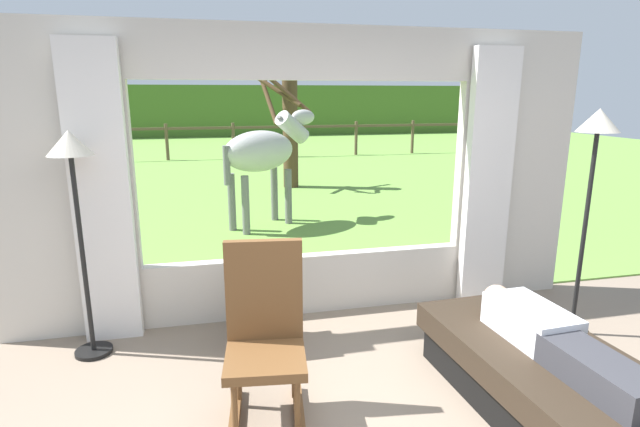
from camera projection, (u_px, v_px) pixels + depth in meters
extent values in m
cube|color=beige|center=(59.00, 186.00, 3.92)|extent=(1.15, 0.12, 2.55)
cube|color=beige|center=(512.00, 169.00, 4.81)|extent=(1.15, 0.12, 2.55)
cube|color=beige|center=(309.00, 283.00, 4.60)|extent=(2.90, 0.12, 0.55)
cube|color=beige|center=(308.00, 52.00, 4.11)|extent=(2.90, 0.12, 0.45)
cube|color=silver|center=(101.00, 197.00, 3.88)|extent=(0.44, 0.10, 2.40)
cube|color=silver|center=(488.00, 180.00, 4.62)|extent=(0.44, 0.10, 2.40)
cube|color=olive|center=(235.00, 161.00, 14.98)|extent=(36.00, 21.68, 0.02)
cube|color=#476A28|center=(222.00, 111.00, 24.01)|extent=(36.00, 2.00, 2.40)
cube|color=black|center=(538.00, 390.00, 3.20)|extent=(0.91, 1.60, 0.24)
cube|color=#2D2319|center=(542.00, 361.00, 3.15)|extent=(0.99, 1.74, 0.18)
cube|color=silver|center=(530.00, 322.00, 3.25)|extent=(0.37, 0.62, 0.22)
cube|color=#333338|center=(599.00, 373.00, 2.69)|extent=(0.31, 0.69, 0.18)
sphere|color=tan|center=(497.00, 298.00, 3.62)|extent=(0.20, 0.20, 0.20)
cube|color=brown|center=(265.00, 358.00, 2.97)|extent=(0.54, 0.54, 0.06)
cube|color=brown|center=(264.00, 292.00, 3.09)|extent=(0.48, 0.12, 0.68)
cube|color=brown|center=(235.00, 420.00, 3.04)|extent=(0.15, 0.68, 0.06)
cube|color=brown|center=(299.00, 416.00, 3.08)|extent=(0.15, 0.68, 0.06)
cylinder|color=brown|center=(235.00, 409.00, 2.82)|extent=(0.04, 0.04, 0.38)
cylinder|color=brown|center=(297.00, 405.00, 2.86)|extent=(0.04, 0.04, 0.38)
cylinder|color=brown|center=(238.00, 374.00, 3.17)|extent=(0.04, 0.04, 0.38)
cylinder|color=brown|center=(294.00, 371.00, 3.21)|extent=(0.04, 0.04, 0.38)
cube|color=brown|center=(258.00, 285.00, 3.93)|extent=(0.44, 0.44, 0.03)
cylinder|color=brown|center=(240.00, 327.00, 3.79)|extent=(0.04, 0.04, 0.49)
cylinder|color=brown|center=(283.00, 322.00, 3.87)|extent=(0.04, 0.04, 0.49)
cylinder|color=brown|center=(237.00, 309.00, 4.12)|extent=(0.04, 0.04, 0.49)
cylinder|color=brown|center=(277.00, 305.00, 4.19)|extent=(0.04, 0.04, 0.49)
cylinder|color=#9E6042|center=(247.00, 275.00, 3.95)|extent=(0.14, 0.14, 0.12)
sphere|color=#2D6B2D|center=(247.00, 257.00, 3.92)|extent=(0.22, 0.22, 0.22)
cube|color=black|center=(271.00, 284.00, 3.89)|extent=(0.17, 0.12, 0.02)
cube|color=#23478C|center=(270.00, 280.00, 3.89)|extent=(0.18, 0.14, 0.03)
cube|color=#B22D28|center=(270.00, 277.00, 3.88)|extent=(0.17, 0.15, 0.02)
cylinder|color=black|center=(94.00, 351.00, 3.89)|extent=(0.28, 0.28, 0.03)
cylinder|color=black|center=(83.00, 259.00, 3.71)|extent=(0.04, 0.04, 1.56)
cone|color=beige|center=(69.00, 143.00, 3.51)|extent=(0.32, 0.32, 0.18)
cylinder|color=black|center=(571.00, 331.00, 4.21)|extent=(0.28, 0.28, 0.03)
cylinder|color=black|center=(583.00, 238.00, 4.02)|extent=(0.04, 0.04, 1.70)
cone|color=beige|center=(599.00, 120.00, 3.79)|extent=(0.32, 0.32, 0.18)
ellipsoid|color=#B2B2AD|center=(259.00, 151.00, 7.26)|extent=(1.34, 1.16, 0.60)
cylinder|color=#B2B2AD|center=(292.00, 127.00, 7.67)|extent=(0.64, 0.55, 0.53)
ellipsoid|color=#B2B2AD|center=(303.00, 117.00, 7.81)|extent=(0.51, 0.44, 0.24)
cube|color=slate|center=(289.00, 126.00, 7.61)|extent=(0.40, 0.31, 0.32)
cylinder|color=slate|center=(227.00, 165.00, 6.87)|extent=(0.14, 0.14, 0.55)
cylinder|color=slate|center=(274.00, 194.00, 7.84)|extent=(0.11, 0.11, 0.85)
cylinder|color=slate|center=(288.00, 197.00, 7.63)|extent=(0.11, 0.11, 0.85)
cylinder|color=slate|center=(232.00, 202.00, 7.24)|extent=(0.11, 0.11, 0.85)
cylinder|color=slate|center=(246.00, 205.00, 7.03)|extent=(0.11, 0.11, 0.85)
cylinder|color=#4C3823|center=(290.00, 123.00, 10.45)|extent=(0.32, 0.32, 2.74)
cylinder|color=#47331E|center=(284.00, 90.00, 9.82)|extent=(1.07, 0.55, 0.96)
cylinder|color=#47331E|center=(279.00, 92.00, 9.97)|extent=(0.82, 0.76, 0.61)
cylinder|color=#47331E|center=(276.00, 67.00, 10.36)|extent=(0.68, 0.68, 0.66)
cylinder|color=#47331E|center=(276.00, 63.00, 9.97)|extent=(0.40, 0.73, 0.65)
cylinder|color=#47331E|center=(268.00, 99.00, 10.15)|extent=(0.28, 1.04, 1.00)
cylinder|color=brown|center=(21.00, 145.00, 14.10)|extent=(0.10, 0.10, 1.10)
cylinder|color=brown|center=(96.00, 143.00, 14.53)|extent=(0.10, 0.10, 1.10)
cylinder|color=brown|center=(167.00, 142.00, 14.97)|extent=(0.10, 0.10, 1.10)
cylinder|color=brown|center=(234.00, 141.00, 15.41)|extent=(0.10, 0.10, 1.10)
cylinder|color=brown|center=(296.00, 139.00, 15.85)|extent=(0.10, 0.10, 1.10)
cylinder|color=brown|center=(356.00, 138.00, 16.29)|extent=(0.10, 0.10, 1.10)
cylinder|color=brown|center=(412.00, 137.00, 16.73)|extent=(0.10, 0.10, 1.10)
cylinder|color=brown|center=(466.00, 136.00, 17.17)|extent=(0.10, 0.10, 1.10)
cube|color=brown|center=(233.00, 128.00, 15.32)|extent=(16.00, 0.06, 0.08)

